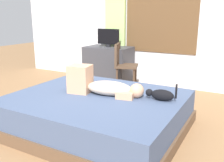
{
  "coord_description": "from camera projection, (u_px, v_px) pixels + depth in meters",
  "views": [
    {
      "loc": [
        1.69,
        -2.31,
        1.37
      ],
      "look_at": [
        0.22,
        0.33,
        0.57
      ],
      "focal_mm": 40.74,
      "sensor_mm": 36.0,
      "label": 1
    }
  ],
  "objects": [
    {
      "name": "ground_plane",
      "position": [
        83.0,
        130.0,
        3.09
      ],
      "size": [
        16.0,
        16.0,
        0.0
      ],
      "primitive_type": "plane",
      "color": "olive"
    },
    {
      "name": "back_wall_with_window",
      "position": [
        156.0,
        10.0,
        4.8
      ],
      "size": [
        6.4,
        0.14,
        2.9
      ],
      "color": "silver",
      "rests_on": "ground"
    },
    {
      "name": "bed",
      "position": [
        97.0,
        112.0,
        3.09
      ],
      "size": [
        2.03,
        1.7,
        0.42
      ],
      "color": "brown",
      "rests_on": "ground"
    },
    {
      "name": "person_lying",
      "position": [
        101.0,
        85.0,
        3.08
      ],
      "size": [
        0.94,
        0.41,
        0.34
      ],
      "color": "#CCB299",
      "rests_on": "bed"
    },
    {
      "name": "cat",
      "position": [
        161.0,
        95.0,
        2.86
      ],
      "size": [
        0.36,
        0.12,
        0.21
      ],
      "color": "black",
      "rests_on": "bed"
    },
    {
      "name": "desk",
      "position": [
        108.0,
        65.0,
        5.13
      ],
      "size": [
        0.9,
        0.56,
        0.74
      ],
      "color": "#38383D",
      "rests_on": "ground"
    },
    {
      "name": "tv_monitor",
      "position": [
        108.0,
        38.0,
        4.98
      ],
      "size": [
        0.48,
        0.1,
        0.35
      ],
      "color": "black",
      "rests_on": "desk"
    },
    {
      "name": "cup",
      "position": [
        117.0,
        46.0,
        4.79
      ],
      "size": [
        0.06,
        0.06,
        0.08
      ],
      "primitive_type": "cylinder",
      "color": "gold",
      "rests_on": "desk"
    },
    {
      "name": "chair_by_desk",
      "position": [
        123.0,
        63.0,
        4.59
      ],
      "size": [
        0.48,
        0.48,
        0.86
      ],
      "color": "#4C3828",
      "rests_on": "ground"
    },
    {
      "name": "curtain_left",
      "position": [
        115.0,
        17.0,
        5.12
      ],
      "size": [
        0.44,
        0.06,
        2.64
      ],
      "primitive_type": "cube",
      "color": "#ADCC75",
      "rests_on": "ground"
    }
  ]
}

